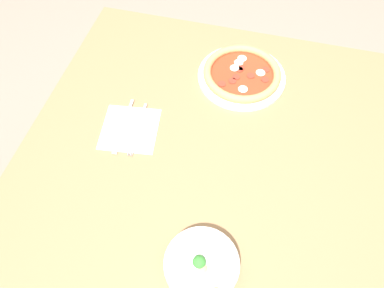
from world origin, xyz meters
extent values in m
plane|color=gray|center=(0.00, 0.00, 0.00)|extent=(8.00, 8.00, 0.00)
cube|color=#99724C|center=(0.00, 0.00, 0.76)|extent=(1.08, 1.08, 0.03)
cylinder|color=olive|center=(-0.47, -0.47, 0.37)|extent=(0.06, 0.06, 0.75)
cylinder|color=olive|center=(0.47, -0.47, 0.37)|extent=(0.06, 0.06, 0.75)
cylinder|color=white|center=(-0.06, -0.30, 0.78)|extent=(0.30, 0.30, 0.01)
torus|color=tan|center=(-0.06, -0.30, 0.80)|extent=(0.26, 0.26, 0.03)
cylinder|color=red|center=(-0.06, -0.30, 0.79)|extent=(0.23, 0.23, 0.01)
cylinder|color=#A83323|center=(-0.04, -0.32, 0.80)|extent=(0.03, 0.03, 0.00)
cylinder|color=#A83323|center=(-0.13, -0.34, 0.80)|extent=(0.03, 0.03, 0.00)
cylinder|color=#A83323|center=(-0.14, -0.29, 0.80)|extent=(0.03, 0.03, 0.00)
cylinder|color=#A83323|center=(-0.04, -0.28, 0.80)|extent=(0.03, 0.03, 0.00)
cylinder|color=#A83323|center=(-0.09, -0.30, 0.80)|extent=(0.03, 0.03, 0.00)
cylinder|color=#A83323|center=(-0.03, -0.26, 0.80)|extent=(0.03, 0.03, 0.00)
cylinder|color=#A83323|center=(0.00, -0.24, 0.80)|extent=(0.03, 0.03, 0.00)
cylinder|color=#A83323|center=(-0.05, -0.32, 0.80)|extent=(0.03, 0.03, 0.00)
ellipsoid|color=silver|center=(-0.04, -0.35, 0.80)|extent=(0.03, 0.03, 0.01)
ellipsoid|color=silver|center=(-0.04, -0.37, 0.80)|extent=(0.03, 0.03, 0.01)
ellipsoid|color=silver|center=(-0.03, -0.32, 0.80)|extent=(0.03, 0.03, 0.01)
ellipsoid|color=silver|center=(-0.07, -0.23, 0.80)|extent=(0.03, 0.03, 0.01)
ellipsoid|color=silver|center=(-0.12, -0.32, 0.80)|extent=(0.03, 0.03, 0.01)
cylinder|color=white|center=(-0.07, 0.36, 0.80)|extent=(0.18, 0.18, 0.05)
torus|color=white|center=(-0.07, 0.36, 0.83)|extent=(0.18, 0.18, 0.01)
ellipsoid|color=#998466|center=(-0.13, 0.32, 0.82)|extent=(0.04, 0.03, 0.02)
ellipsoid|color=#998466|center=(-0.08, 0.37, 0.83)|extent=(0.04, 0.04, 0.02)
ellipsoid|color=tan|center=(-0.13, 0.38, 0.81)|extent=(0.04, 0.04, 0.02)
ellipsoid|color=tan|center=(-0.06, 0.36, 0.82)|extent=(0.04, 0.03, 0.02)
ellipsoid|color=tan|center=(-0.07, 0.31, 0.82)|extent=(0.03, 0.04, 0.02)
sphere|color=#388433|center=(-0.07, 0.36, 0.83)|extent=(0.03, 0.03, 0.03)
cube|color=white|center=(0.24, 0.00, 0.78)|extent=(0.19, 0.19, 0.00)
cube|color=silver|center=(0.22, -0.03, 0.78)|extent=(0.02, 0.14, 0.00)
cube|color=silver|center=(0.21, 0.06, 0.78)|extent=(0.01, 0.06, 0.00)
cube|color=silver|center=(0.21, 0.06, 0.78)|extent=(0.01, 0.06, 0.00)
cube|color=silver|center=(0.21, 0.06, 0.78)|extent=(0.01, 0.06, 0.00)
cube|color=silver|center=(0.20, 0.06, 0.78)|extent=(0.01, 0.06, 0.00)
cube|color=silver|center=(0.26, -0.07, 0.78)|extent=(0.02, 0.08, 0.01)
cube|color=silver|center=(0.26, 0.04, 0.78)|extent=(0.02, 0.13, 0.00)
camera|label=1|loc=(-0.11, 0.60, 1.71)|focal=35.00mm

